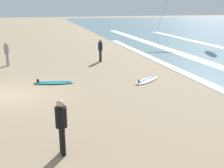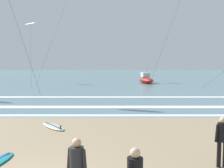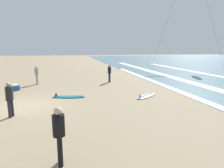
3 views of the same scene
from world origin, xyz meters
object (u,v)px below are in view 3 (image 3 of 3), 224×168
at_px(surfboard_near_water, 69,97).
at_px(surfer_mid_group, 59,131).
at_px(surfboard_left_pile, 146,96).
at_px(cooler_box, 15,87).
at_px(surfer_left_near, 10,96).
at_px(surfer_background_far, 37,73).
at_px(surfer_right_near, 109,72).

bearing_deg(surfboard_near_water, surfer_mid_group, -1.70).
height_order(surfboard_left_pile, cooler_box, cooler_box).
distance_m(surfer_left_near, cooler_box, 6.28).
relative_size(surfboard_near_water, cooler_box, 2.87).
bearing_deg(surfer_background_far, surfboard_near_water, 27.33).
bearing_deg(cooler_box, surfboard_near_water, 52.11).
relative_size(surfer_left_near, surfer_right_near, 1.00).
xyz_separation_m(surfer_left_near, surfer_mid_group, (4.22, 2.35, 0.00)).
height_order(surfer_mid_group, cooler_box, surfer_mid_group).
relative_size(surfer_left_near, cooler_box, 2.11).
distance_m(surfer_background_far, cooler_box, 2.60).
height_order(surfer_right_near, surfboard_left_pile, surfer_right_near).
bearing_deg(surfboard_near_water, surfer_background_far, -152.67).
bearing_deg(surfboard_left_pile, surfer_background_far, -128.59).
bearing_deg(surfboard_left_pile, surfer_right_near, -167.86).
bearing_deg(cooler_box, surfer_mid_group, 19.84).
height_order(surfer_right_near, cooler_box, surfer_right_near).
bearing_deg(surfer_left_near, surfer_mid_group, 29.08).
bearing_deg(surfer_left_near, surfer_right_near, 141.94).
relative_size(surfer_right_near, surfer_mid_group, 1.00).
height_order(surfer_left_near, surfboard_near_water, surfer_left_near).
relative_size(surfboard_left_pile, cooler_box, 2.68).
bearing_deg(cooler_box, surfboard_left_pile, 66.17).
height_order(surfer_background_far, surfer_mid_group, same).
distance_m(surfer_mid_group, cooler_box, 10.98).
relative_size(surfer_left_near, surfboard_near_water, 0.73).
relative_size(surfer_mid_group, surfboard_left_pile, 0.79).
xyz_separation_m(surfer_left_near, cooler_box, (-6.08, -1.37, -0.74)).
bearing_deg(surfer_mid_group, surfboard_left_pile, 141.20).
bearing_deg(surfboard_left_pile, surfer_left_near, -73.82).
distance_m(surfer_right_near, surfboard_left_pile, 6.00).
height_order(surfer_background_far, cooler_box, surfer_background_far).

